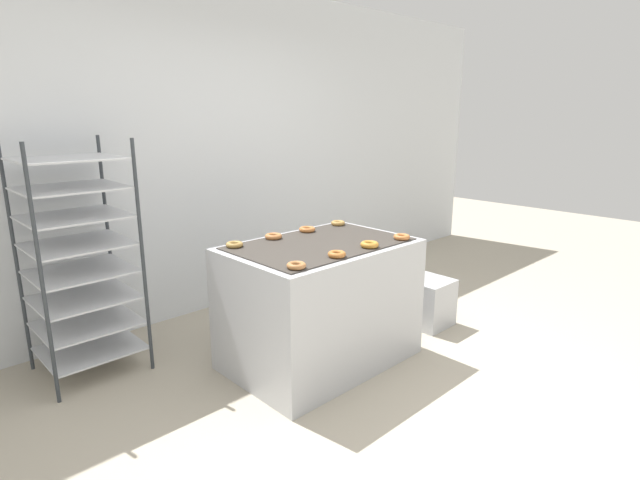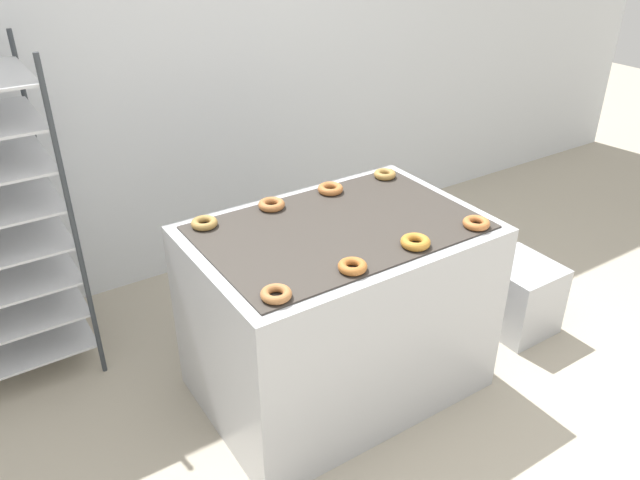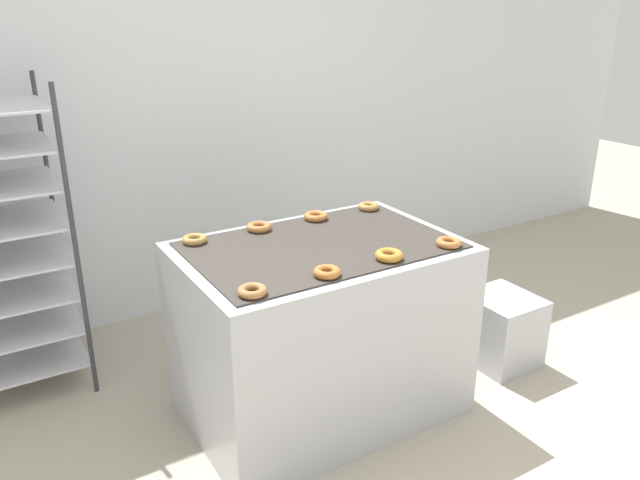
# 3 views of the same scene
# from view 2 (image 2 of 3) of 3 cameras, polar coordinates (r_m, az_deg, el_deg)

# --- Properties ---
(ground_plane) EXTENTS (14.00, 14.00, 0.00)m
(ground_plane) POSITION_cam_2_polar(r_m,az_deg,el_deg) (2.79, 9.98, -20.52)
(ground_plane) COLOR #B2A893
(wall_back) EXTENTS (8.00, 0.05, 2.80)m
(wall_back) POSITION_cam_2_polar(r_m,az_deg,el_deg) (3.68, -11.66, 17.58)
(wall_back) COLOR silver
(wall_back) RESTS_ON ground_plane
(fryer_machine) EXTENTS (1.26, 0.85, 0.87)m
(fryer_machine) POSITION_cam_2_polar(r_m,az_deg,el_deg) (2.87, 1.66, -6.43)
(fryer_machine) COLOR #B7BABF
(fryer_machine) RESTS_ON ground_plane
(glaze_bin) EXTENTS (0.34, 0.37, 0.39)m
(glaze_bin) POSITION_cam_2_polar(r_m,az_deg,el_deg) (3.55, 17.65, -4.90)
(glaze_bin) COLOR #B7BABF
(glaze_bin) RESTS_ON ground_plane
(donut_near_left) EXTENTS (0.11, 0.11, 0.03)m
(donut_near_left) POSITION_cam_2_polar(r_m,az_deg,el_deg) (2.18, -4.04, -4.96)
(donut_near_left) COLOR #A86D3C
(donut_near_left) RESTS_ON fryer_machine
(donut_near_midleft) EXTENTS (0.11, 0.11, 0.03)m
(donut_near_midleft) POSITION_cam_2_polar(r_m,az_deg,el_deg) (2.33, 2.99, -2.42)
(donut_near_midleft) COLOR #B1682D
(donut_near_midleft) RESTS_ON fryer_machine
(donut_near_midright) EXTENTS (0.12, 0.12, 0.04)m
(donut_near_midright) POSITION_cam_2_polar(r_m,az_deg,el_deg) (2.51, 8.72, -0.19)
(donut_near_midright) COLOR #BC7D2B
(donut_near_midright) RESTS_ON fryer_machine
(donut_near_right) EXTENTS (0.11, 0.11, 0.03)m
(donut_near_right) POSITION_cam_2_polar(r_m,az_deg,el_deg) (2.71, 14.10, 1.51)
(donut_near_right) COLOR #BC6D36
(donut_near_right) RESTS_ON fryer_machine
(donut_far_left) EXTENTS (0.11, 0.11, 0.03)m
(donut_far_left) POSITION_cam_2_polar(r_m,az_deg,el_deg) (2.68, -10.53, 1.54)
(donut_far_left) COLOR #A67F40
(donut_far_left) RESTS_ON fryer_machine
(donut_far_midleft) EXTENTS (0.12, 0.12, 0.03)m
(donut_far_midleft) POSITION_cam_2_polar(r_m,az_deg,el_deg) (2.80, -4.45, 3.25)
(donut_far_midleft) COLOR #B36E3B
(donut_far_midleft) RESTS_ON fryer_machine
(donut_far_midright) EXTENTS (0.12, 0.12, 0.03)m
(donut_far_midright) POSITION_cam_2_polar(r_m,az_deg,el_deg) (2.94, 0.96, 4.71)
(donut_far_midright) COLOR #B76D36
(donut_far_midright) RESTS_ON fryer_machine
(donut_far_right) EXTENTS (0.11, 0.11, 0.03)m
(donut_far_right) POSITION_cam_2_polar(r_m,az_deg,el_deg) (3.12, 5.95, 5.99)
(donut_far_right) COLOR #AA7F3F
(donut_far_right) RESTS_ON fryer_machine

